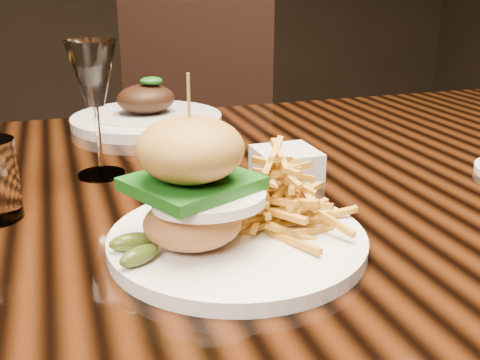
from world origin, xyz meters
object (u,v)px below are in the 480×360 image
object	(u,v)px
wine_glass	(93,78)
far_dish	(147,115)
burger_plate	(236,202)
dining_table	(221,233)
chair_far	(196,146)

from	to	relation	value
wine_glass	far_dish	bearing A→B (deg)	68.05
burger_plate	wine_glass	world-z (taller)	wine_glass
burger_plate	far_dish	size ratio (longest dim) A/B	0.94
wine_glass	far_dish	world-z (taller)	wine_glass
burger_plate	wine_glass	xyz separation A→B (m)	(-0.11, 0.27, 0.09)
dining_table	burger_plate	bearing A→B (deg)	-101.95
dining_table	far_dish	world-z (taller)	far_dish
dining_table	far_dish	bearing A→B (deg)	96.82
burger_plate	dining_table	bearing A→B (deg)	64.36
dining_table	chair_far	world-z (taller)	chair_far
dining_table	chair_far	size ratio (longest dim) A/B	1.68
far_dish	dining_table	bearing A→B (deg)	-83.18
dining_table	far_dish	distance (m)	0.36
far_dish	burger_plate	bearing A→B (deg)	-89.97
burger_plate	chair_far	distance (m)	1.13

